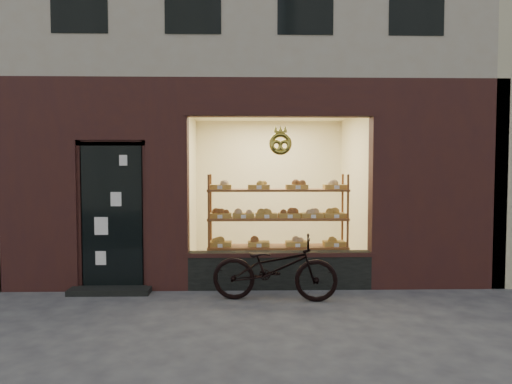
{
  "coord_description": "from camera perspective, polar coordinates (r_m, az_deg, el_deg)",
  "views": [
    {
      "loc": [
        -0.06,
        -4.6,
        1.79
      ],
      "look_at": [
        0.09,
        2.0,
        1.45
      ],
      "focal_mm": 32.0,
      "sensor_mm": 36.0,
      "label": 1
    }
  ],
  "objects": [
    {
      "name": "bicycle",
      "position": [
        6.26,
        2.35,
        -9.46
      ],
      "size": [
        1.75,
        0.78,
        0.89
      ],
      "primitive_type": "imported",
      "rotation": [
        0.0,
        0.0,
        1.45
      ],
      "color": "black",
      "rests_on": "ground"
    },
    {
      "name": "ground",
      "position": [
        4.94,
        -0.58,
        -18.29
      ],
      "size": [
        90.0,
        90.0,
        0.0
      ],
      "primitive_type": "plane",
      "color": "#39393E"
    },
    {
      "name": "display_shelf",
      "position": [
        7.23,
        2.72,
        -4.35
      ],
      "size": [
        2.2,
        0.45,
        1.7
      ],
      "color": "brown",
      "rests_on": "ground"
    }
  ]
}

